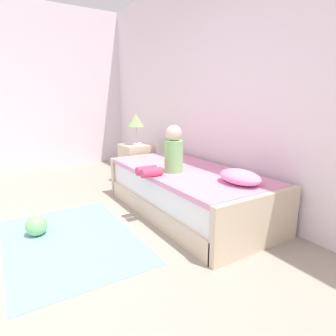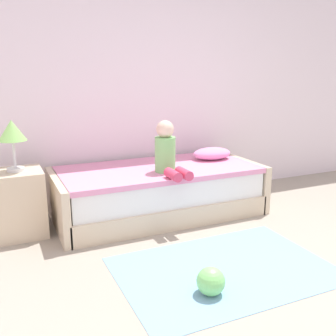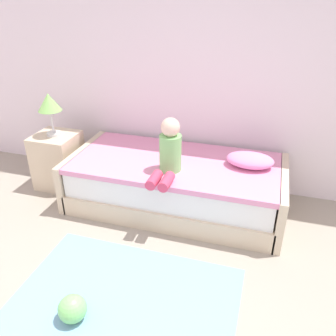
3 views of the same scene
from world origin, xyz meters
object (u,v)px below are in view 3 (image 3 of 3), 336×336
at_px(bed, 175,184).
at_px(pillow, 250,160).
at_px(child_figure, 169,152).
at_px(toy_ball, 73,309).
at_px(nightstand, 58,160).
at_px(table_lamp, 49,104).

xyz_separation_m(bed, pillow, (0.70, 0.10, 0.32)).
xyz_separation_m(child_figure, toy_ball, (-0.28, -1.32, -0.61)).
bearing_deg(pillow, child_figure, -154.72).
xyz_separation_m(nightstand, pillow, (2.05, 0.07, 0.26)).
xyz_separation_m(table_lamp, child_figure, (1.35, -0.26, -0.23)).
bearing_deg(child_figure, bed, 90.29).
xyz_separation_m(table_lamp, toy_ball, (1.08, -1.57, -0.84)).
relative_size(table_lamp, toy_ball, 2.31).
xyz_separation_m(nightstand, table_lamp, (0.00, 0.00, 0.64)).
xyz_separation_m(bed, child_figure, (0.00, -0.23, 0.46)).
bearing_deg(toy_ball, bed, 79.93).
distance_m(table_lamp, pillow, 2.08).
bearing_deg(toy_ball, child_figure, 78.19).
height_order(nightstand, pillow, pillow).
bearing_deg(table_lamp, bed, -1.21).
height_order(child_figure, toy_ball, child_figure).
distance_m(nightstand, child_figure, 1.43).
bearing_deg(bed, toy_ball, -100.07).
relative_size(nightstand, table_lamp, 1.33).
height_order(table_lamp, child_figure, table_lamp).
xyz_separation_m(nightstand, child_figure, (1.35, -0.26, 0.40)).
bearing_deg(child_figure, toy_ball, -101.81).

